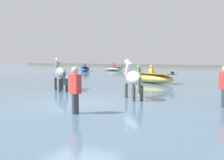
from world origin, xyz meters
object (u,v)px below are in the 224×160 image
object	(u,v)px
boat_mid_channel	(150,78)
person_wading_mid	(75,94)
horse_lead_grey	(60,74)
boat_near_port	(85,69)
boat_distant_east	(113,68)
horse_trailing_pinto	(133,79)

from	to	relation	value
boat_mid_channel	person_wading_mid	world-z (taller)	person_wading_mid
horse_lead_grey	boat_mid_channel	distance (m)	6.41
boat_mid_channel	boat_near_port	bearing A→B (deg)	139.49
boat_distant_east	person_wading_mid	world-z (taller)	person_wading_mid
horse_lead_grey	boat_mid_channel	size ratio (longest dim) A/B	0.52
boat_near_port	boat_distant_east	bearing A→B (deg)	54.16
horse_trailing_pinto	boat_distant_east	bearing A→B (deg)	119.62
boat_mid_channel	person_wading_mid	xyz separation A→B (m)	(1.28, -9.88, 0.24)
horse_trailing_pinto	boat_mid_channel	size ratio (longest dim) A/B	0.49
horse_trailing_pinto	boat_mid_channel	distance (m)	6.88
boat_distant_east	boat_near_port	xyz separation A→B (m)	(-2.21, -3.06, 0.00)
horse_lead_grey	horse_trailing_pinto	xyz separation A→B (m)	(4.15, -0.77, -0.05)
horse_trailing_pinto	boat_distant_east	size ratio (longest dim) A/B	0.59
boat_distant_east	boat_near_port	size ratio (longest dim) A/B	1.06
horse_lead_grey	boat_near_port	bearing A→B (deg)	120.27
boat_mid_channel	person_wading_mid	bearing A→B (deg)	-82.60
boat_distant_east	horse_lead_grey	bearing A→B (deg)	-69.51
horse_lead_grey	boat_distant_east	xyz separation A→B (m)	(-7.11, 19.03, -0.54)
horse_lead_grey	boat_mid_channel	bearing A→B (deg)	67.11
horse_lead_grey	person_wading_mid	distance (m)	5.50
boat_mid_channel	horse_lead_grey	bearing A→B (deg)	-112.89
boat_mid_channel	boat_distant_east	distance (m)	16.28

